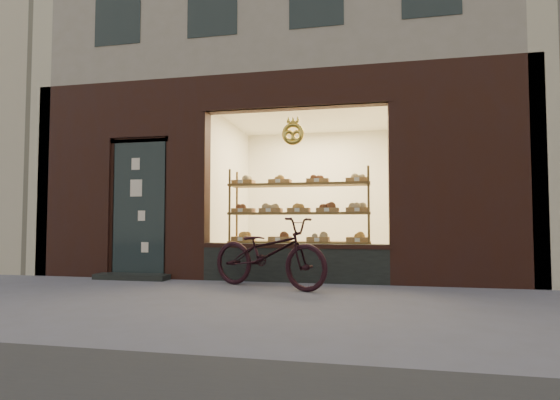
# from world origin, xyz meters

# --- Properties ---
(ground) EXTENTS (90.00, 90.00, 0.00)m
(ground) POSITION_xyz_m (0.00, 0.00, 0.00)
(ground) COLOR slate
(bakery_building) EXTENTS (7.20, 7.28, 9.00)m
(bakery_building) POSITION_xyz_m (0.04, 5.29, 5.58)
(bakery_building) COLOR black
(bakery_building) RESTS_ON ground
(display_shelf) EXTENTS (2.20, 0.45, 1.70)m
(display_shelf) POSITION_xyz_m (0.45, 2.55, 0.87)
(display_shelf) COLOR brown
(display_shelf) RESTS_ON ground
(bicycle) EXTENTS (1.86, 1.23, 0.92)m
(bicycle) POSITION_xyz_m (0.21, 1.46, 0.46)
(bicycle) COLOR black
(bicycle) RESTS_ON ground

